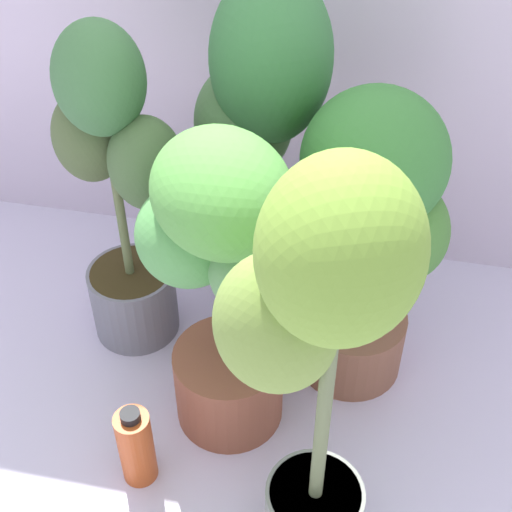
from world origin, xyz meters
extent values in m
plane|color=silver|center=(0.00, 0.00, 0.00)|extent=(8.00, 8.00, 0.00)
cylinder|color=#8D583F|center=(0.29, 0.38, 0.09)|extent=(0.27, 0.27, 0.17)
cylinder|color=#3E321D|center=(0.29, 0.38, 0.17)|extent=(0.25, 0.25, 0.02)
cylinder|color=olive|center=(0.29, 0.38, 0.44)|extent=(0.02, 0.02, 0.52)
ellipsoid|color=#3B7E36|center=(0.29, 0.38, 0.63)|extent=(0.38, 0.38, 0.31)
ellipsoid|color=#496A27|center=(0.23, 0.40, 0.50)|extent=(0.34, 0.34, 0.26)
ellipsoid|color=#477F33|center=(0.37, 0.36, 0.48)|extent=(0.28, 0.28, 0.24)
cylinder|color=#955138|center=(0.02, 0.17, 0.10)|extent=(0.26, 0.26, 0.21)
cylinder|color=#47331E|center=(0.02, 0.17, 0.20)|extent=(0.24, 0.24, 0.02)
cylinder|color=#5A783D|center=(0.02, 0.17, 0.47)|extent=(0.02, 0.02, 0.52)
ellipsoid|color=#5AA445|center=(0.02, 0.17, 0.67)|extent=(0.40, 0.40, 0.24)
ellipsoid|color=#59A351|center=(-0.06, 0.19, 0.53)|extent=(0.31, 0.31, 0.22)
ellipsoid|color=#619956|center=(0.09, 0.14, 0.51)|extent=(0.28, 0.29, 0.21)
cylinder|color=#432919|center=(0.26, -0.13, 0.19)|extent=(0.18, 0.18, 0.02)
cylinder|color=#6A774B|center=(0.26, -0.13, 0.55)|extent=(0.03, 0.03, 0.70)
ellipsoid|color=#78A337|center=(0.26, -0.13, 0.82)|extent=(0.30, 0.30, 0.29)
ellipsoid|color=olive|center=(0.17, -0.11, 0.63)|extent=(0.22, 0.21, 0.26)
cylinder|color=slate|center=(-0.30, 0.39, 0.10)|extent=(0.23, 0.23, 0.20)
cylinder|color=#3B3017|center=(-0.30, 0.39, 0.20)|extent=(0.21, 0.21, 0.02)
cylinder|color=#657344|center=(-0.30, 0.39, 0.51)|extent=(0.02, 0.02, 0.62)
ellipsoid|color=#437542|center=(-0.30, 0.39, 0.75)|extent=(0.27, 0.27, 0.25)
ellipsoid|color=#4F6138|center=(-0.36, 0.42, 0.59)|extent=(0.22, 0.21, 0.23)
ellipsoid|color=#496739|center=(-0.21, 0.37, 0.56)|extent=(0.20, 0.19, 0.23)
cylinder|color=slate|center=(0.04, 0.53, 0.09)|extent=(0.24, 0.24, 0.18)
cylinder|color=#3E2B26|center=(0.04, 0.53, 0.17)|extent=(0.22, 0.22, 0.02)
cylinder|color=olive|center=(0.04, 0.53, 0.51)|extent=(0.02, 0.02, 0.66)
ellipsoid|color=#3B7A3F|center=(0.04, 0.53, 0.76)|extent=(0.30, 0.31, 0.39)
ellipsoid|color=#4C7542|center=(-0.03, 0.55, 0.59)|extent=(0.26, 0.28, 0.28)
cylinder|color=#C54F1E|center=(-0.14, -0.05, 0.10)|extent=(0.08, 0.08, 0.21)
cylinder|color=black|center=(-0.14, -0.05, 0.22)|extent=(0.04, 0.04, 0.02)
camera|label=1|loc=(0.30, -0.87, 1.45)|focal=49.76mm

